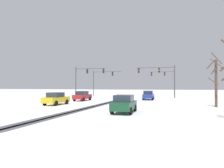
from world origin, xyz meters
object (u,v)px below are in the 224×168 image
(car_yellow_cab_third, at_px, (56,99))
(bare_tree_sidewalk_mid, at_px, (216,81))
(traffic_signal_near_left, at_px, (86,76))
(traffic_signal_far_right, at_px, (166,78))
(car_blue_lead, at_px, (148,95))
(car_dark_green_fourth, at_px, (124,104))
(car_red_second, at_px, (82,96))
(traffic_signal_near_right, at_px, (161,75))
(traffic_signal_far_left, at_px, (101,78))

(car_yellow_cab_third, relative_size, bare_tree_sidewalk_mid, 0.66)
(car_yellow_cab_third, bearing_deg, traffic_signal_near_left, 100.04)
(car_yellow_cab_third, bearing_deg, traffic_signal_far_right, 66.56)
(car_blue_lead, height_order, car_dark_green_fourth, same)
(traffic_signal_far_right, relative_size, car_yellow_cab_third, 1.57)
(traffic_signal_near_left, distance_m, car_yellow_cab_third, 16.59)
(car_red_second, relative_size, car_yellow_cab_third, 1.00)
(traffic_signal_near_right, bearing_deg, bare_tree_sidewalk_mid, -64.74)
(car_yellow_cab_third, bearing_deg, car_blue_lead, 53.08)
(car_blue_lead, distance_m, bare_tree_sidewalk_mid, 14.42)
(traffic_signal_far_right, bearing_deg, car_dark_green_fourth, -94.13)
(bare_tree_sidewalk_mid, bearing_deg, car_yellow_cab_third, -172.05)
(traffic_signal_far_left, relative_size, car_blue_lead, 1.83)
(car_dark_green_fourth, bearing_deg, car_red_second, 127.59)
(traffic_signal_far_right, bearing_deg, car_red_second, -121.23)
(car_dark_green_fourth, bearing_deg, traffic_signal_near_left, 121.84)
(traffic_signal_near_right, height_order, car_blue_lead, traffic_signal_near_right)
(car_blue_lead, xyz_separation_m, car_red_second, (-10.43, -5.47, 0.00))
(car_red_second, bearing_deg, car_blue_lead, 27.70)
(car_blue_lead, bearing_deg, bare_tree_sidewalk_mid, -50.86)
(traffic_signal_far_right, xyz_separation_m, car_red_second, (-12.94, -21.34, -3.82))
(car_red_second, bearing_deg, car_dark_green_fourth, -52.41)
(traffic_signal_far_left, distance_m, traffic_signal_far_right, 16.23)
(car_blue_lead, height_order, bare_tree_sidewalk_mid, bare_tree_sidewalk_mid)
(car_blue_lead, distance_m, car_yellow_cab_third, 17.19)
(car_red_second, height_order, bare_tree_sidewalk_mid, bare_tree_sidewalk_mid)
(car_yellow_cab_third, bearing_deg, traffic_signal_far_left, 96.43)
(car_blue_lead, bearing_deg, traffic_signal_far_left, 138.16)
(traffic_signal_near_left, xyz_separation_m, traffic_signal_far_right, (15.65, 13.72, -0.02))
(traffic_signal_near_right, bearing_deg, car_yellow_cab_third, -125.01)
(traffic_signal_near_left, height_order, car_blue_lead, traffic_signal_near_left)
(car_blue_lead, distance_m, car_dark_green_fourth, 19.01)
(traffic_signal_far_right, xyz_separation_m, car_yellow_cab_third, (-12.84, -29.61, -3.82))
(traffic_signal_near_right, relative_size, bare_tree_sidewalk_mid, 1.16)
(car_blue_lead, bearing_deg, traffic_signal_far_right, 81.01)
(traffic_signal_far_left, distance_m, traffic_signal_near_right, 17.17)
(traffic_signal_near_right, bearing_deg, traffic_signal_far_right, 87.46)
(traffic_signal_near_left, height_order, bare_tree_sidewalk_mid, traffic_signal_near_left)
(car_red_second, bearing_deg, traffic_signal_near_left, 109.61)
(traffic_signal_far_right, height_order, car_red_second, traffic_signal_far_right)
(traffic_signal_near_left, xyz_separation_m, car_red_second, (2.71, -7.62, -3.84))
(car_blue_lead, height_order, car_yellow_cab_third, same)
(car_blue_lead, relative_size, car_yellow_cab_third, 0.99)
(car_blue_lead, bearing_deg, car_yellow_cab_third, -126.92)
(car_red_second, xyz_separation_m, car_dark_green_fourth, (10.42, -13.54, 0.00))
(traffic_signal_near_right, bearing_deg, car_blue_lead, -117.32)
(traffic_signal_near_right, xyz_separation_m, car_dark_green_fourth, (-1.98, -22.83, -3.88))
(car_dark_green_fourth, height_order, bare_tree_sidewalk_mid, bare_tree_sidewalk_mid)
(traffic_signal_near_right, distance_m, car_blue_lead, 5.79)
(car_dark_green_fourth, distance_m, bare_tree_sidewalk_mid, 12.23)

